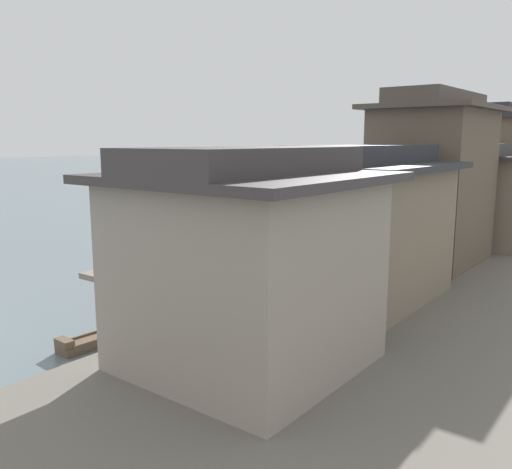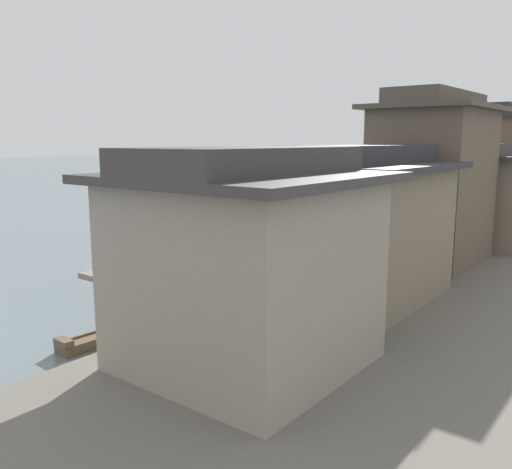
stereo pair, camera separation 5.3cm
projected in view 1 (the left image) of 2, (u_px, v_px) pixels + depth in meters
boat_moored_nearest at (247, 295)px, 24.13m from camera, size 1.47×4.86×0.78m
boat_moored_second at (129, 328)px, 19.94m from camera, size 1.16×5.60×0.70m
boat_moored_third at (398, 215)px, 50.15m from camera, size 4.35×3.39×0.68m
boat_moored_far at (304, 214)px, 50.65m from camera, size 5.29×3.79×0.73m
house_waterfront_nearest at (246, 261)px, 14.99m from camera, size 7.01×6.84×6.14m
house_waterfront_second at (362, 225)px, 21.44m from camera, size 6.20×8.01×6.14m
house_waterfront_tall at (432, 180)px, 27.72m from camera, size 5.83×7.50×8.74m
house_waterfront_narrow at (476, 195)px, 32.68m from camera, size 6.78×5.45×6.14m
house_waterfront_far at (493, 169)px, 37.44m from camera, size 5.57×5.41×8.74m
mooring_post_dock_near at (197, 309)px, 18.99m from camera, size 0.20×0.20×0.83m
mooring_post_dock_mid at (345, 258)px, 27.52m from camera, size 0.20×0.20×0.74m
mooring_post_dock_far at (410, 235)px, 34.28m from camera, size 0.20×0.20×0.71m
stone_bridge at (459, 173)px, 66.83m from camera, size 23.84×2.40×4.88m
hill_far_west at (464, 131)px, 134.54m from camera, size 62.58×62.58×19.17m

